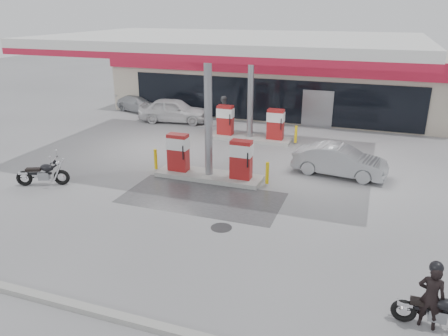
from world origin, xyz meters
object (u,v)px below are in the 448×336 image
at_px(pump_island_far, 250,127).
at_px(parked_car_right, 346,112).
at_px(parked_car_left, 140,104).
at_px(sedan_white, 174,110).
at_px(hatchback_silver, 340,161).
at_px(parked_motorcycle, 44,174).
at_px(pump_island_near, 209,162).
at_px(main_motorcycle, 438,312).
at_px(attendant, 224,111).
at_px(biker_main, 431,297).

relative_size(pump_island_far, parked_car_right, 1.19).
bearing_deg(parked_car_left, parked_car_right, -61.50).
height_order(pump_island_far, parked_car_left, pump_island_far).
distance_m(sedan_white, hatchback_silver, 12.24).
distance_m(pump_island_far, parked_car_right, 7.50).
relative_size(sedan_white, parked_car_left, 1.15).
relative_size(parked_motorcycle, parked_car_left, 0.53).
xyz_separation_m(pump_island_near, hatchback_silver, (5.10, 2.20, -0.07)).
xyz_separation_m(pump_island_far, main_motorcycle, (8.12, -12.84, -0.28)).
xyz_separation_m(main_motorcycle, parked_car_right, (-3.62, 18.84, 0.18)).
bearing_deg(pump_island_far, hatchback_silver, -36.70).
distance_m(attendant, parked_car_right, 7.74).
distance_m(sedan_white, parked_car_right, 10.76).
bearing_deg(parked_car_right, parked_car_left, 113.54).
distance_m(biker_main, attendant, 18.18).
xyz_separation_m(parked_motorcycle, attendant, (3.71, 11.20, 0.44)).
xyz_separation_m(sedan_white, parked_car_right, (10.07, 3.79, -0.14)).
relative_size(pump_island_near, parked_car_left, 1.36).
relative_size(pump_island_near, main_motorcycle, 2.74).
distance_m(parked_motorcycle, parked_car_left, 13.34).
height_order(biker_main, parked_car_right, biker_main).
distance_m(main_motorcycle, parked_motorcycle, 14.60).
relative_size(main_motorcycle, parked_car_right, 0.43).
distance_m(biker_main, sedan_white, 20.22).
relative_size(pump_island_near, parked_motorcycle, 2.58).
bearing_deg(pump_island_near, hatchback_silver, 23.34).
xyz_separation_m(pump_island_near, parked_car_left, (-9.06, 10.00, -0.16)).
distance_m(attendant, hatchback_silver, 9.50).
bearing_deg(parked_motorcycle, attendant, 47.91).
bearing_deg(parked_car_left, pump_island_far, -93.73).
bearing_deg(parked_car_right, pump_island_near, 174.60).
height_order(pump_island_near, sedan_white, pump_island_near).
distance_m(pump_island_near, parked_car_left, 13.49).
height_order(pump_island_near, parked_motorcycle, pump_island_near).
height_order(main_motorcycle, hatchback_silver, hatchback_silver).
bearing_deg(pump_island_far, parked_car_left, 156.17).
height_order(pump_island_near, parked_car_left, pump_island_near).
distance_m(parked_motorcycle, parked_car_right, 18.27).
distance_m(biker_main, parked_car_right, 19.16).
bearing_deg(pump_island_near, main_motorcycle, -40.10).
distance_m(pump_island_near, pump_island_far, 6.00).
height_order(pump_island_far, parked_motorcycle, pump_island_far).
distance_m(pump_island_near, hatchback_silver, 5.55).
relative_size(sedan_white, attendant, 2.37).
relative_size(biker_main, parked_car_left, 0.42).
height_order(sedan_white, attendant, attendant).
bearing_deg(pump_island_far, parked_car_right, 53.13).
xyz_separation_m(hatchback_silver, parked_car_right, (-0.60, 9.80, -0.04)).
xyz_separation_m(main_motorcycle, parked_car_left, (-17.18, 16.84, 0.12)).
bearing_deg(parked_motorcycle, main_motorcycle, -39.09).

